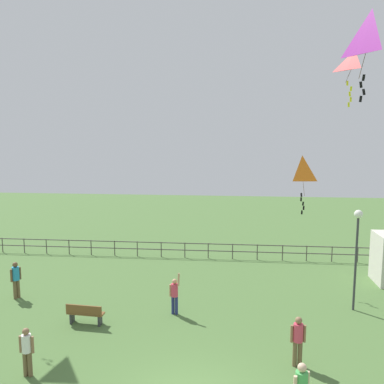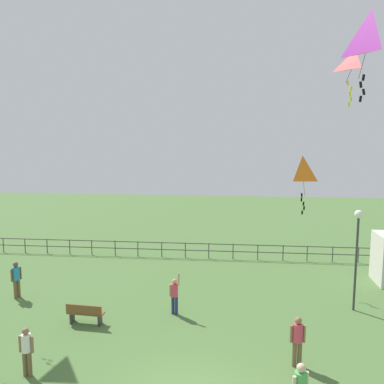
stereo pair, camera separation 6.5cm
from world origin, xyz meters
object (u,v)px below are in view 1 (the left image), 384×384
Objects in this scene: person_3 at (16,278)px; person_0 at (298,338)px; person_4 at (27,349)px; kite_1 at (302,171)px; lamppost at (357,238)px; person_1 at (175,293)px; park_bench at (85,313)px; kite_0 at (371,35)px; kite_4 at (354,64)px.

person_0 is at bearing -20.45° from person_3.
person_4 is 0.56× the size of kite_1.
person_4 is at bearing -58.94° from person_3.
lamppost is 2.60× the size of person_0.
person_1 is 6.35m from person_4.
lamppost is at bearing 12.54° from park_bench.
kite_1 is (-1.86, 3.27, 2.53)m from lamppost.
person_1 reaches higher than person_0.
lamppost is 2.89× the size of park_bench.
kite_0 is (10.61, 2.41, 9.75)m from person_4.
kite_1 is (1.24, 7.99, 4.77)m from person_0.
park_bench is 0.90× the size of person_0.
person_4 is (-11.66, -6.11, -2.30)m from lamppost.
person_0 reaches higher than park_bench.
person_1 is at bearing 20.66° from park_bench.
person_4 is at bearing -170.70° from person_0.
person_3 is 17.74m from kite_4.
kite_1 is at bearing 14.54° from person_3.
person_3 is (-7.56, 0.98, 0.08)m from person_1.
person_1 is (-7.67, -1.17, -2.30)m from lamppost.
kite_1 is (5.81, 4.45, 4.83)m from person_1.
park_bench is 0.88× the size of person_3.
person_1 reaches higher than park_bench.
kite_4 is at bearing 16.84° from park_bench.
kite_4 is at bearing 15.01° from person_1.
person_1 is (3.44, 1.30, 0.45)m from park_bench.
park_bench is at bearing -159.34° from person_1.
kite_0 is at bearing 26.14° from person_0.
person_3 is at bearing 172.60° from person_1.
person_1 is at bearing 51.08° from person_4.
kite_1 reaches higher than person_0.
park_bench is 8.33m from person_0.
kite_4 is (11.38, 6.92, 9.58)m from person_4.
kite_0 reaches higher than park_bench.
person_0 is 9.38m from kite_1.
lamppost is 2.43× the size of person_1.
person_0 is 0.98× the size of person_3.
kite_4 is (-0.29, 0.81, 7.28)m from lamppost.
lamppost is at bearing -60.33° from kite_1.
person_0 is at bearing -123.40° from lamppost.
person_4 is 16.40m from kite_4.
park_bench is at bearing -167.46° from lamppost.
lamppost is at bearing 8.70° from person_1.
person_1 is 0.64× the size of kite_0.
kite_4 reaches higher than person_1.
person_3 is 0.61× the size of kite_1.
kite_4 is at bearing 31.31° from person_4.
kite_1 reaches higher than person_1.
person_3 is (-4.11, 2.28, 0.53)m from park_bench.
lamppost is 7.33m from kite_4.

